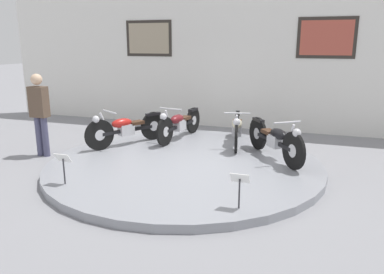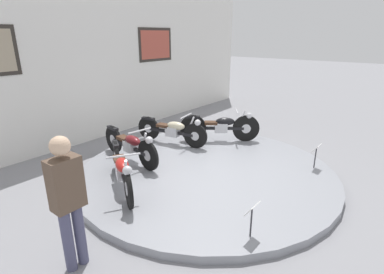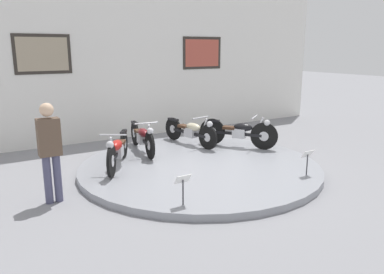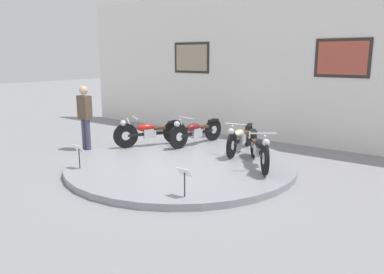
% 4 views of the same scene
% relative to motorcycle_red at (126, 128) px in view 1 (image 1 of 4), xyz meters
% --- Properties ---
extents(ground_plane, '(60.00, 60.00, 0.00)m').
position_rel_motorcycle_red_xyz_m(ground_plane, '(1.60, -0.68, -0.53)').
color(ground_plane, gray).
extents(display_platform, '(5.16, 5.16, 0.14)m').
position_rel_motorcycle_red_xyz_m(display_platform, '(1.60, -0.68, -0.46)').
color(display_platform, gray).
rests_on(display_platform, ground_plane).
extents(back_wall, '(14.00, 0.22, 4.43)m').
position_rel_motorcycle_red_xyz_m(back_wall, '(1.60, 3.11, 1.69)').
color(back_wall, white).
rests_on(back_wall, ground_plane).
extents(motorcycle_red, '(1.08, 1.74, 0.80)m').
position_rel_motorcycle_red_xyz_m(motorcycle_red, '(0.00, 0.00, 0.00)').
color(motorcycle_red, black).
rests_on(motorcycle_red, display_platform).
extents(motorcycle_maroon, '(0.54, 1.97, 0.79)m').
position_rel_motorcycle_red_xyz_m(motorcycle_maroon, '(0.92, 0.83, -0.01)').
color(motorcycle_maroon, black).
rests_on(motorcycle_maroon, display_platform).
extents(motorcycle_cream, '(0.56, 1.94, 0.78)m').
position_rel_motorcycle_red_xyz_m(motorcycle_cream, '(2.28, 0.83, -0.01)').
color(motorcycle_cream, black).
rests_on(motorcycle_cream, display_platform).
extents(motorcycle_black, '(1.25, 1.67, 0.82)m').
position_rel_motorcycle_red_xyz_m(motorcycle_black, '(3.20, 0.00, 0.01)').
color(motorcycle_black, black).
rests_on(motorcycle_black, display_platform).
extents(info_placard_front_left, '(0.26, 0.11, 0.51)m').
position_rel_motorcycle_red_xyz_m(info_placard_front_left, '(0.20, -2.41, -0.02)').
color(info_placard_front_left, '#333338').
rests_on(info_placard_front_left, display_platform).
extents(info_placard_front_centre, '(0.26, 0.11, 0.51)m').
position_rel_motorcycle_red_xyz_m(info_placard_front_centre, '(3.01, -2.41, -0.02)').
color(info_placard_front_centre, '#333338').
rests_on(info_placard_front_centre, display_platform).
extents(visitor_standing, '(0.36, 0.23, 1.72)m').
position_rel_motorcycle_red_xyz_m(visitor_standing, '(-1.49, -0.89, 0.45)').
color(visitor_standing, '#4C4C6B').
rests_on(visitor_standing, ground_plane).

